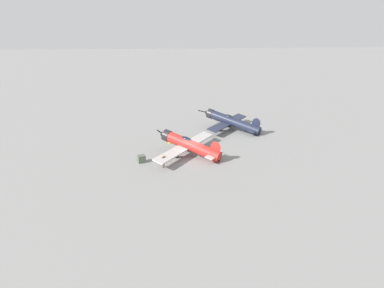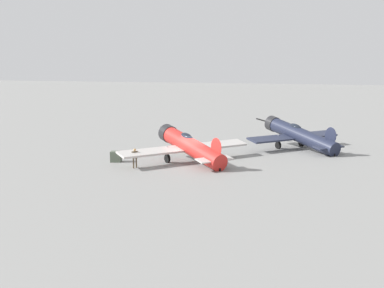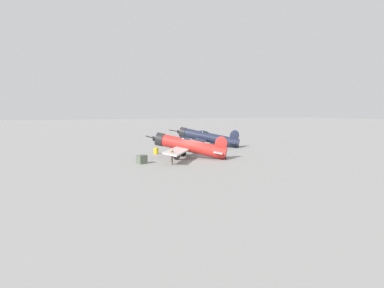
{
  "view_description": "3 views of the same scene",
  "coord_description": "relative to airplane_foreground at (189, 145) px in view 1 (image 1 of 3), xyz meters",
  "views": [
    {
      "loc": [
        44.07,
        -4.15,
        17.78
      ],
      "look_at": [
        -0.0,
        0.0,
        1.8
      ],
      "focal_mm": 31.91,
      "sensor_mm": 36.0,
      "label": 1
    },
    {
      "loc": [
        43.33,
        15.61,
        8.9
      ],
      "look_at": [
        -0.0,
        0.0,
        1.8
      ],
      "focal_mm": 48.24,
      "sensor_mm": 36.0,
      "label": 2
    },
    {
      "loc": [
        38.24,
        -17.21,
        5.96
      ],
      "look_at": [
        -0.0,
        0.0,
        1.8
      ],
      "focal_mm": 31.58,
      "sensor_mm": 36.0,
      "label": 3
    }
  ],
  "objects": [
    {
      "name": "airplane_foreground",
      "position": [
        0.0,
        0.0,
        0.0
      ],
      "size": [
        11.8,
        9.69,
        3.28
      ],
      "rotation": [
        0.0,
        0.0,
        4.08
      ],
      "color": "red",
      "rests_on": "ground_plane"
    },
    {
      "name": "equipment_crate",
      "position": [
        1.86,
        -6.51,
        -1.08
      ],
      "size": [
        1.15,
        1.19,
        0.97
      ],
      "rotation": [
        0.0,
        0.0,
        1.87
      ],
      "color": "#4C5647",
      "rests_on": "ground_plane"
    },
    {
      "name": "ground_plane",
      "position": [
        0.3,
        0.41,
        -1.57
      ],
      "size": [
        400.0,
        400.0,
        0.0
      ],
      "primitive_type": "plane",
      "color": "gray"
    },
    {
      "name": "airplane_mid_apron",
      "position": [
        -11.14,
        8.26,
        -0.02
      ],
      "size": [
        10.06,
        10.27,
        3.37
      ],
      "rotation": [
        0.0,
        0.0,
        4.04
      ],
      "color": "#1E2338",
      "rests_on": "ground_plane"
    },
    {
      "name": "ground_crew_mechanic",
      "position": [
        3.84,
        -3.6,
        -0.54
      ],
      "size": [
        0.6,
        0.42,
        1.71
      ],
      "rotation": [
        0.0,
        0.0,
        1.08
      ],
      "color": "brown",
      "rests_on": "ground_plane"
    },
    {
      "name": "fuel_drum",
      "position": [
        -5.45,
        -2.42,
        -1.13
      ],
      "size": [
        0.69,
        0.69,
        0.88
      ],
      "color": "gold",
      "rests_on": "ground_plane"
    }
  ]
}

